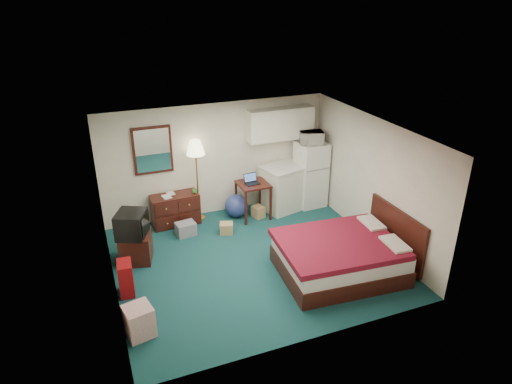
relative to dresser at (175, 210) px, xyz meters
name	(u,v)px	position (x,y,z in m)	size (l,w,h in m)	color
floor	(253,261)	(1.03, -1.98, -0.34)	(5.00, 4.50, 0.01)	#143B3F
ceiling	(253,133)	(1.03, -1.98, 2.16)	(5.00, 4.50, 0.01)	#ECE6CB
walls	(253,201)	(1.03, -1.98, 0.91)	(5.01, 4.51, 2.50)	#ECE6CB
mirror	(153,150)	(-0.32, 0.24, 1.31)	(0.80, 0.06, 1.00)	white
upper_cabinets	(280,124)	(2.48, 0.10, 1.61)	(1.50, 0.35, 0.70)	silver
headboard	(396,234)	(3.49, -2.92, 0.21)	(0.06, 1.56, 1.00)	black
dresser	(175,210)	(0.00, 0.00, 0.00)	(1.00, 0.46, 0.68)	black
floor_lamp	(197,181)	(0.53, 0.07, 0.56)	(0.39, 0.39, 1.81)	gold
desk	(253,200)	(1.67, -0.31, 0.07)	(0.64, 0.64, 0.81)	black
exercise_ball	(236,206)	(1.33, -0.15, -0.08)	(0.51, 0.51, 0.51)	navy
kitchen_counter	(284,188)	(2.48, -0.17, 0.16)	(0.92, 0.70, 1.01)	silver
fridge	(311,174)	(3.14, -0.18, 0.42)	(0.63, 0.63, 1.52)	white
bed	(339,257)	(2.30, -2.92, -0.01)	(2.07, 1.61, 0.66)	maroon
tv_stand	(136,247)	(-1.00, -1.14, -0.07)	(0.55, 0.60, 0.55)	black
suitcase	(126,278)	(-1.30, -2.13, -0.04)	(0.23, 0.37, 0.60)	#890402
retail_box	(139,321)	(-1.25, -3.21, -0.10)	(0.39, 0.39, 0.49)	white
file_bin	(186,229)	(0.08, -0.55, -0.20)	(0.39, 0.29, 0.27)	gray
cardboard_box_a	(226,228)	(0.88, -0.80, -0.23)	(0.27, 0.23, 0.23)	tan
cardboard_box_b	(258,212)	(1.77, -0.37, -0.21)	(0.22, 0.26, 0.26)	tan
laptop	(252,179)	(1.65, -0.33, 0.58)	(0.30, 0.24, 0.21)	black
crt_tv	(131,224)	(-1.03, -1.18, 0.44)	(0.51, 0.55, 0.47)	black
microwave	(311,136)	(3.08, -0.23, 1.35)	(0.52, 0.29, 0.35)	white
book_a	(162,193)	(-0.25, -0.06, 0.46)	(0.17, 0.02, 0.24)	tan
book_b	(167,190)	(-0.13, 0.07, 0.44)	(0.15, 0.02, 0.21)	tan
mug	(194,191)	(0.43, -0.06, 0.40)	(0.11, 0.09, 0.11)	#419238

